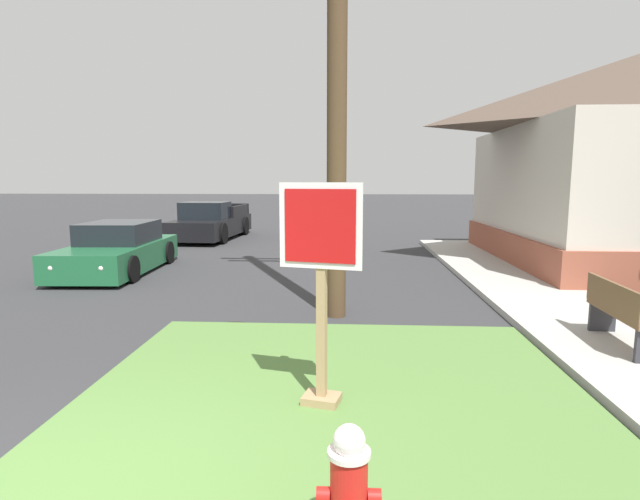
{
  "coord_description": "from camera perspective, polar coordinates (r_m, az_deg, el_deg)",
  "views": [
    {
      "loc": [
        2.17,
        -2.83,
        2.29
      ],
      "look_at": [
        1.82,
        3.19,
        1.44
      ],
      "focal_mm": 27.73,
      "sensor_mm": 36.0,
      "label": 1
    }
  ],
  "objects": [
    {
      "name": "grass_corner_patch",
      "position": [
        5.1,
        1.6,
        -18.16
      ],
      "size": [
        5.3,
        5.71,
        0.08
      ],
      "primitive_type": "cube",
      "color": "#567F3D",
      "rests_on": "ground"
    },
    {
      "name": "street_bench",
      "position": [
        7.65,
        31.41,
        -6.07
      ],
      "size": [
        0.48,
        1.47,
        0.85
      ],
      "color": "brown",
      "rests_on": "sidewalk_strip"
    },
    {
      "name": "parked_sedan_green",
      "position": [
        13.42,
        -22.3,
        -0.06
      ],
      "size": [
        2.05,
        4.28,
        1.25
      ],
      "color": "#1E6038",
      "rests_on": "ground"
    },
    {
      "name": "pickup_truck_black",
      "position": [
        19.88,
        -12.46,
        3.02
      ],
      "size": [
        2.23,
        5.24,
        1.48
      ],
      "color": "black",
      "rests_on": "ground"
    },
    {
      "name": "manhole_cover",
      "position": [
        7.91,
        -10.18,
        -8.88
      ],
      "size": [
        0.7,
        0.7,
        0.02
      ],
      "primitive_type": "cylinder",
      "color": "black",
      "rests_on": "ground"
    },
    {
      "name": "sidewalk_strip",
      "position": [
        10.1,
        24.97,
        -5.5
      ],
      "size": [
        2.2,
        18.16,
        0.12
      ],
      "primitive_type": "cube",
      "color": "#B2AFA8",
      "rests_on": "ground"
    },
    {
      "name": "fire_hydrant",
      "position": [
        3.22,
        3.34,
        -26.5
      ],
      "size": [
        0.38,
        0.34,
        0.83
      ],
      "color": "black",
      "rests_on": "grass_corner_patch"
    },
    {
      "name": "stop_sign",
      "position": [
        4.81,
        0.13,
        -5.25
      ],
      "size": [
        0.8,
        0.36,
        2.19
      ],
      "color": "#A3845B",
      "rests_on": "grass_corner_patch"
    }
  ]
}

